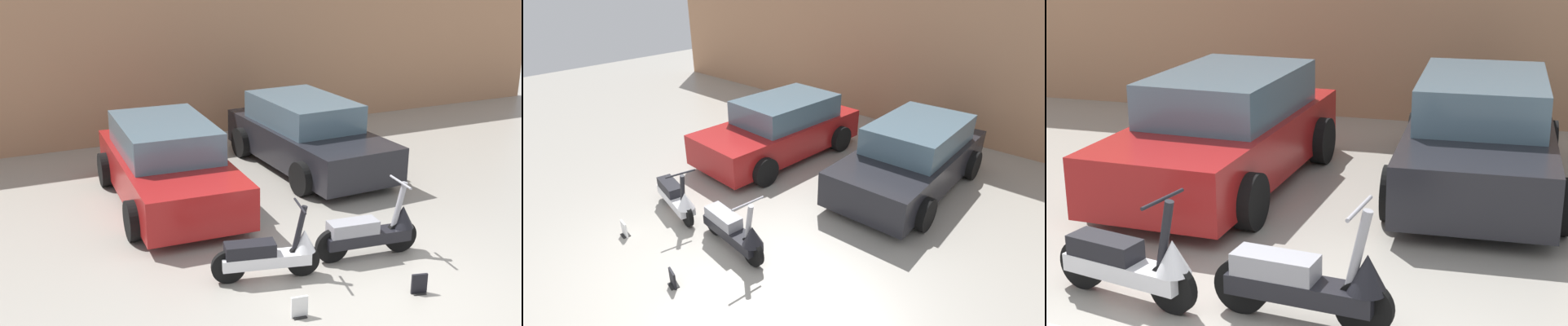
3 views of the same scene
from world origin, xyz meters
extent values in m
cube|color=tan|center=(0.00, 7.77, 1.86)|extent=(19.60, 0.12, 3.73)
cylinder|color=black|center=(-0.78, 0.90, 0.22)|extent=(0.44, 0.17, 0.44)
cylinder|color=black|center=(-1.73, 1.11, 0.22)|extent=(0.44, 0.17, 0.44)
cube|color=silver|center=(-1.26, 1.00, 0.27)|extent=(1.17, 0.51, 0.15)
cube|color=black|center=(-1.46, 1.05, 0.43)|extent=(0.68, 0.39, 0.17)
cylinder|color=black|center=(-0.83, 0.91, 0.66)|extent=(0.21, 0.12, 0.62)
cylinder|color=black|center=(-0.83, 0.91, 0.97)|extent=(0.14, 0.50, 0.03)
cone|color=silver|center=(-0.77, 0.89, 0.49)|extent=(0.35, 0.35, 0.28)
cylinder|color=black|center=(0.77, 0.94, 0.23)|extent=(0.47, 0.13, 0.47)
cylinder|color=black|center=(-0.25, 1.06, 0.23)|extent=(0.47, 0.13, 0.47)
cube|color=black|center=(0.26, 1.00, 0.29)|extent=(1.24, 0.42, 0.16)
cube|color=gray|center=(0.04, 1.02, 0.46)|extent=(0.71, 0.35, 0.18)
cylinder|color=gray|center=(0.72, 0.95, 0.70)|extent=(0.22, 0.10, 0.66)
cylinder|color=gray|center=(0.72, 0.95, 1.03)|extent=(0.09, 0.54, 0.03)
cone|color=black|center=(0.79, 0.94, 0.52)|extent=(0.34, 0.34, 0.30)
cube|color=maroon|center=(-1.58, 4.04, 0.49)|extent=(1.82, 3.99, 0.65)
cube|color=slate|center=(-1.57, 4.27, 1.07)|extent=(1.54, 2.26, 0.51)
cylinder|color=black|center=(-0.79, 2.78, 0.30)|extent=(0.23, 0.61, 0.60)
cylinder|color=black|center=(-2.48, 2.87, 0.30)|extent=(0.23, 0.61, 0.60)
cylinder|color=black|center=(-0.67, 5.21, 0.30)|extent=(0.23, 0.61, 0.60)
cylinder|color=black|center=(-2.36, 5.29, 0.30)|extent=(0.23, 0.61, 0.60)
cube|color=black|center=(1.35, 4.65, 0.49)|extent=(1.75, 3.93, 0.65)
cube|color=slate|center=(1.35, 4.88, 1.06)|extent=(1.50, 2.22, 0.51)
cylinder|color=black|center=(2.23, 3.48, 0.30)|extent=(0.22, 0.60, 0.59)
cylinder|color=black|center=(0.56, 3.42, 0.30)|extent=(0.22, 0.60, 0.59)
cylinder|color=black|center=(2.15, 5.88, 0.30)|extent=(0.22, 0.60, 0.59)
cylinder|color=black|center=(0.48, 5.82, 0.30)|extent=(0.22, 0.60, 0.59)
camera|label=1|loc=(-4.44, -5.74, 4.04)|focal=45.00mm
camera|label=2|loc=(4.32, -2.28, 4.01)|focal=28.00mm
camera|label=3|loc=(1.82, -4.42, 3.06)|focal=55.00mm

